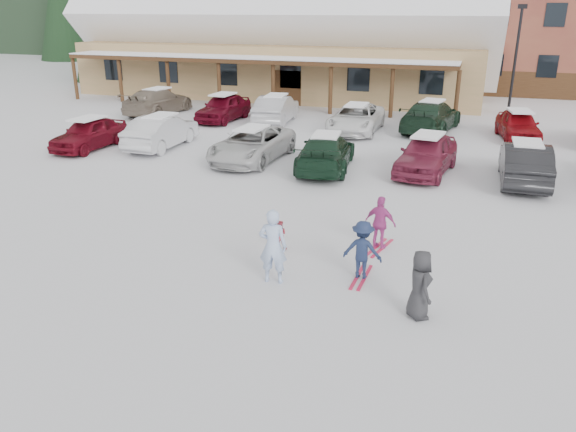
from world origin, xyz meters
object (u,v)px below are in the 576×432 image
(parked_car_5, at_px, (525,163))
(parked_car_7, at_px, (158,101))
(bystander_dark, at_px, (420,285))
(parked_car_3, at_px, (326,152))
(adult_skier, at_px, (273,246))
(parked_car_12, at_px, (518,125))
(lamp_post, at_px, (516,54))
(parked_car_0, at_px, (89,133))
(parked_car_1, at_px, (161,132))
(parked_car_2, at_px, (252,144))
(child_navy, at_px, (362,250))
(parked_car_9, at_px, (276,109))
(parked_car_4, at_px, (427,154))
(parked_car_11, at_px, (431,116))
(child_magenta, at_px, (380,223))
(parked_car_10, at_px, (356,118))
(toddler_red, at_px, (279,235))
(day_lodge, at_px, (283,37))
(parked_car_8, at_px, (223,107))

(parked_car_5, height_order, parked_car_7, parked_car_7)
(bystander_dark, xyz_separation_m, parked_car_3, (-4.67, 10.28, -0.05))
(adult_skier, height_order, parked_car_12, adult_skier)
(lamp_post, xyz_separation_m, bystander_dark, (-2.59, -24.91, -2.74))
(parked_car_0, height_order, parked_car_1, parked_car_1)
(bystander_dark, relative_size, parked_car_2, 0.30)
(child_navy, distance_m, parked_car_7, 23.50)
(parked_car_9, bearing_deg, parked_car_5, 142.37)
(parked_car_5, bearing_deg, parked_car_9, -32.69)
(parked_car_4, xyz_separation_m, parked_car_11, (-0.51, 7.96, 0.03))
(lamp_post, bearing_deg, child_navy, -99.78)
(child_magenta, height_order, parked_car_7, parked_car_7)
(parked_car_4, relative_size, parked_car_11, 0.82)
(parked_car_3, bearing_deg, parked_car_1, -14.70)
(parked_car_10, bearing_deg, parked_car_4, -58.25)
(parked_car_7, height_order, parked_car_10, parked_car_7)
(parked_car_1, bearing_deg, lamp_post, -139.18)
(adult_skier, bearing_deg, toddler_red, -82.58)
(parked_car_3, height_order, parked_car_9, parked_car_9)
(parked_car_1, relative_size, parked_car_9, 0.97)
(day_lodge, relative_size, parked_car_4, 6.59)
(parked_car_0, relative_size, parked_car_1, 0.91)
(day_lodge, height_order, parked_car_12, day_lodge)
(parked_car_12, bearing_deg, parked_car_7, 169.53)
(parked_car_5, relative_size, parked_car_8, 1.04)
(bystander_dark, bearing_deg, parked_car_3, -2.94)
(parked_car_9, bearing_deg, parked_car_3, 115.62)
(parked_car_9, relative_size, parked_car_12, 1.13)
(parked_car_4, height_order, parked_car_8, parked_car_4)
(parked_car_8, xyz_separation_m, parked_car_10, (7.67, -0.61, -0.04))
(day_lodge, relative_size, parked_car_10, 5.79)
(parked_car_4, bearing_deg, parked_car_11, 101.84)
(day_lodge, height_order, parked_car_3, day_lodge)
(lamp_post, relative_size, bystander_dark, 4.13)
(child_magenta, bearing_deg, toddler_red, 32.95)
(bystander_dark, xyz_separation_m, parked_car_10, (-4.99, 17.59, -0.05))
(adult_skier, xyz_separation_m, parked_car_12, (6.16, 17.80, -0.21))
(parked_car_3, xyz_separation_m, parked_car_9, (-4.97, 8.25, 0.06))
(child_navy, xyz_separation_m, parked_car_3, (-3.21, 8.88, -0.03))
(parked_car_11, bearing_deg, parked_car_7, 9.88)
(day_lodge, bearing_deg, toddler_red, -71.42)
(parked_car_0, distance_m, parked_car_11, 16.72)
(toddler_red, xyz_separation_m, parked_car_1, (-8.81, 9.10, 0.33))
(bystander_dark, xyz_separation_m, parked_car_9, (-9.65, 18.53, 0.01))
(parked_car_8, bearing_deg, parked_car_7, 174.80)
(parked_car_0, bearing_deg, parked_car_4, 4.82)
(child_magenta, bearing_deg, adult_skier, 66.35)
(parked_car_9, bearing_deg, parked_car_2, 96.83)
(parked_car_3, relative_size, parked_car_4, 1.08)
(toddler_red, bearing_deg, parked_car_4, -124.66)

